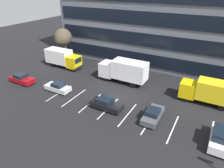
# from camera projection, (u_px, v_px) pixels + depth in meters

# --- Properties ---
(ground_plane) EXTENTS (120.00, 120.00, 0.00)m
(ground_plane) POSITION_uv_depth(u_px,v_px,m) (119.00, 98.00, 28.71)
(ground_plane) COLOR black
(office_building) EXTENTS (39.42, 13.30, 18.00)m
(office_building) POSITION_uv_depth(u_px,v_px,m) (163.00, 15.00, 38.59)
(office_building) COLOR slate
(office_building) RESTS_ON ground_plane
(lot_markings) EXTENTS (16.94, 5.40, 0.01)m
(lot_markings) POSITION_uv_depth(u_px,v_px,m) (108.00, 108.00, 26.27)
(lot_markings) COLOR silver
(lot_markings) RESTS_ON ground_plane
(box_truck_white) EXTENTS (7.99, 2.64, 3.70)m
(box_truck_white) POSITION_uv_depth(u_px,v_px,m) (124.00, 70.00, 32.29)
(box_truck_white) COLOR white
(box_truck_white) RESTS_ON ground_plane
(box_truck_yellow) EXTENTS (7.20, 2.39, 3.34)m
(box_truck_yellow) POSITION_uv_depth(u_px,v_px,m) (63.00, 58.00, 38.16)
(box_truck_yellow) COLOR yellow
(box_truck_yellow) RESTS_ON ground_plane
(box_truck_yellow_all) EXTENTS (7.17, 2.37, 3.32)m
(box_truck_yellow_all) POSITION_uv_depth(u_px,v_px,m) (209.00, 91.00, 26.57)
(box_truck_yellow_all) COLOR yellow
(box_truck_yellow_all) RESTS_ON ground_plane
(sedan_charcoal) EXTENTS (1.72, 4.11, 1.47)m
(sedan_charcoal) POSITION_uv_depth(u_px,v_px,m) (153.00, 115.00, 23.87)
(sedan_charcoal) COLOR #474C51
(sedan_charcoal) RESTS_ON ground_plane
(sedan_black) EXTENTS (4.20, 1.76, 1.50)m
(sedan_black) POSITION_uv_depth(u_px,v_px,m) (106.00, 104.00, 25.91)
(sedan_black) COLOR black
(sedan_black) RESTS_ON ground_plane
(sedan_silver) EXTENTS (4.00, 1.67, 1.43)m
(sedan_silver) POSITION_uv_depth(u_px,v_px,m) (58.00, 87.00, 30.10)
(sedan_silver) COLOR silver
(sedan_silver) RESTS_ON ground_plane
(suv_white) EXTENTS (1.82, 4.29, 1.94)m
(suv_white) POSITION_uv_depth(u_px,v_px,m) (220.00, 138.00, 20.03)
(suv_white) COLOR white
(suv_white) RESTS_ON ground_plane
(sedan_maroon) EXTENTS (4.26, 1.78, 1.53)m
(sedan_maroon) POSITION_uv_depth(u_px,v_px,m) (22.00, 79.00, 32.62)
(sedan_maroon) COLOR maroon
(sedan_maroon) RESTS_ON ground_plane
(bare_tree) EXTENTS (3.49, 3.49, 6.54)m
(bare_tree) POSITION_uv_depth(u_px,v_px,m) (63.00, 37.00, 40.34)
(bare_tree) COLOR #473323
(bare_tree) RESTS_ON ground_plane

